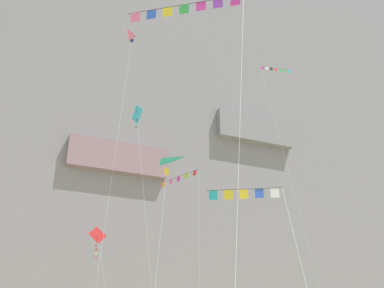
{
  "coord_description": "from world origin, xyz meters",
  "views": [
    {
      "loc": [
        -11.27,
        -7.2,
        2.73
      ],
      "look_at": [
        -0.43,
        20.51,
        17.5
      ],
      "focal_mm": 44.43,
      "sensor_mm": 36.0,
      "label": 1
    }
  ],
  "objects_px": {
    "kite_banner_front_field": "(281,101)",
    "kite_banner_far_right": "(248,203)",
    "kite_delta_far_left": "(161,170)",
    "kite_banner_low_right": "(180,190)",
    "kite_delta_low_center": "(133,55)",
    "kite_diamond_upper_mid": "(138,125)",
    "kite_banner_low_left": "(187,18)",
    "kite_diamond_near_cliff": "(98,240)"
  },
  "relations": [
    {
      "from": "kite_diamond_upper_mid",
      "to": "kite_diamond_near_cliff",
      "type": "xyz_separation_m",
      "value": [
        -1.31,
        8.28,
        -9.07
      ]
    },
    {
      "from": "kite_banner_low_left",
      "to": "kite_delta_far_left",
      "type": "distance_m",
      "value": 11.99
    },
    {
      "from": "kite_banner_front_field",
      "to": "kite_banner_far_right",
      "type": "xyz_separation_m",
      "value": [
        -15.48,
        -19.59,
        -20.26
      ]
    },
    {
      "from": "kite_banner_low_left",
      "to": "kite_banner_low_right",
      "type": "xyz_separation_m",
      "value": [
        8.7,
        24.61,
        1.89
      ]
    },
    {
      "from": "kite_delta_low_center",
      "to": "kite_banner_low_right",
      "type": "xyz_separation_m",
      "value": [
        6.8,
        6.14,
        -9.55
      ]
    },
    {
      "from": "kite_banner_low_left",
      "to": "kite_delta_far_left",
      "type": "height_order",
      "value": "kite_banner_low_left"
    },
    {
      "from": "kite_banner_far_right",
      "to": "kite_banner_low_left",
      "type": "bearing_deg",
      "value": -142.34
    },
    {
      "from": "kite_banner_front_field",
      "to": "kite_diamond_upper_mid",
      "type": "xyz_separation_m",
      "value": [
        -16.05,
        0.05,
        -6.22
      ]
    },
    {
      "from": "kite_diamond_upper_mid",
      "to": "kite_banner_low_right",
      "type": "xyz_separation_m",
      "value": [
        4.85,
        1.55,
        -5.28
      ]
    },
    {
      "from": "kite_banner_far_right",
      "to": "kite_delta_far_left",
      "type": "xyz_separation_m",
      "value": [
        -1.81,
        8.07,
        4.62
      ]
    },
    {
      "from": "kite_diamond_upper_mid",
      "to": "kite_banner_far_right",
      "type": "xyz_separation_m",
      "value": [
        0.57,
        -19.65,
        -14.04
      ]
    },
    {
      "from": "kite_banner_front_field",
      "to": "kite_delta_low_center",
      "type": "bearing_deg",
      "value": -165.85
    },
    {
      "from": "kite_delta_low_center",
      "to": "kite_banner_front_field",
      "type": "relative_size",
      "value": 0.87
    },
    {
      "from": "kite_diamond_upper_mid",
      "to": "kite_delta_far_left",
      "type": "xyz_separation_m",
      "value": [
        -1.23,
        -11.58,
        -9.43
      ]
    },
    {
      "from": "kite_banner_low_left",
      "to": "kite_delta_far_left",
      "type": "bearing_deg",
      "value": 77.16
    },
    {
      "from": "kite_banner_low_right",
      "to": "kite_delta_far_left",
      "type": "bearing_deg",
      "value": -114.85
    },
    {
      "from": "kite_banner_low_left",
      "to": "kite_banner_far_right",
      "type": "height_order",
      "value": "kite_banner_low_left"
    },
    {
      "from": "kite_banner_low_right",
      "to": "kite_diamond_near_cliff",
      "type": "relative_size",
      "value": 1.23
    },
    {
      "from": "kite_delta_low_center",
      "to": "kite_diamond_upper_mid",
      "type": "height_order",
      "value": "kite_delta_low_center"
    },
    {
      "from": "kite_banner_far_right",
      "to": "kite_delta_far_left",
      "type": "relative_size",
      "value": 0.72
    },
    {
      "from": "kite_diamond_upper_mid",
      "to": "kite_diamond_near_cliff",
      "type": "distance_m",
      "value": 12.35
    },
    {
      "from": "kite_delta_low_center",
      "to": "kite_banner_far_right",
      "type": "bearing_deg",
      "value": -80.49
    },
    {
      "from": "kite_banner_front_field",
      "to": "kite_banner_low_right",
      "type": "height_order",
      "value": "kite_banner_front_field"
    },
    {
      "from": "kite_banner_low_right",
      "to": "kite_banner_front_field",
      "type": "bearing_deg",
      "value": -8.13
    },
    {
      "from": "kite_banner_far_right",
      "to": "kite_diamond_near_cliff",
      "type": "xyz_separation_m",
      "value": [
        -1.89,
        27.93,
        4.97
      ]
    },
    {
      "from": "kite_banner_front_field",
      "to": "kite_delta_far_left",
      "type": "distance_m",
      "value": 26.01
    },
    {
      "from": "kite_delta_low_center",
      "to": "kite_diamond_near_cliff",
      "type": "height_order",
      "value": "kite_delta_low_center"
    },
    {
      "from": "kite_diamond_upper_mid",
      "to": "kite_delta_low_center",
      "type": "bearing_deg",
      "value": -113.0
    },
    {
      "from": "kite_banner_front_field",
      "to": "kite_banner_far_right",
      "type": "relative_size",
      "value": 3.2
    },
    {
      "from": "kite_delta_far_left",
      "to": "kite_banner_low_right",
      "type": "bearing_deg",
      "value": 65.15
    },
    {
      "from": "kite_delta_low_center",
      "to": "kite_delta_far_left",
      "type": "xyz_separation_m",
      "value": [
        0.72,
        -6.99,
        -13.7
      ]
    },
    {
      "from": "kite_banner_low_left",
      "to": "kite_diamond_upper_mid",
      "type": "relative_size",
      "value": 0.69
    },
    {
      "from": "kite_delta_low_center",
      "to": "kite_diamond_upper_mid",
      "type": "distance_m",
      "value": 6.57
    },
    {
      "from": "kite_diamond_upper_mid",
      "to": "kite_banner_low_right",
      "type": "distance_m",
      "value": 7.33
    },
    {
      "from": "kite_banner_front_field",
      "to": "kite_banner_low_left",
      "type": "bearing_deg",
      "value": -130.86
    },
    {
      "from": "kite_delta_low_center",
      "to": "kite_banner_front_field",
      "type": "xyz_separation_m",
      "value": [
        18.0,
        4.54,
        1.94
      ]
    },
    {
      "from": "kite_banner_low_right",
      "to": "kite_banner_far_right",
      "type": "bearing_deg",
      "value": -101.4
    },
    {
      "from": "kite_diamond_near_cliff",
      "to": "kite_delta_far_left",
      "type": "bearing_deg",
      "value": -89.76
    },
    {
      "from": "kite_banner_far_right",
      "to": "kite_delta_low_center",
      "type": "bearing_deg",
      "value": 99.51
    },
    {
      "from": "kite_banner_low_left",
      "to": "kite_diamond_upper_mid",
      "type": "distance_m",
      "value": 24.46
    },
    {
      "from": "kite_diamond_upper_mid",
      "to": "kite_banner_far_right",
      "type": "height_order",
      "value": "kite_diamond_upper_mid"
    },
    {
      "from": "kite_delta_low_center",
      "to": "kite_diamond_upper_mid",
      "type": "bearing_deg",
      "value": 67.0
    }
  ]
}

